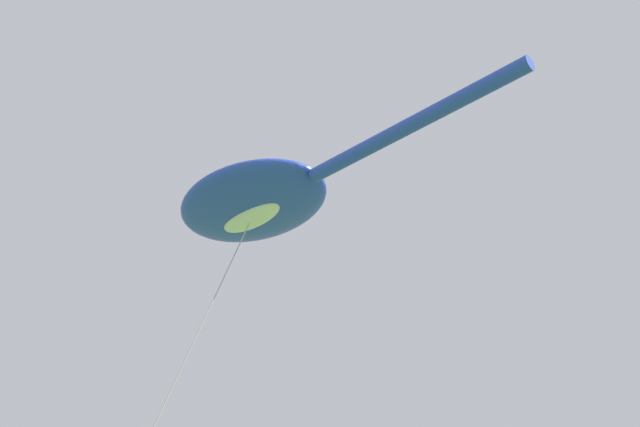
% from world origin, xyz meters
% --- Properties ---
extents(big_show_kite, '(4.87, 8.85, 10.71)m').
position_xyz_m(big_show_kite, '(3.71, 11.36, 10.27)').
color(big_show_kite, blue).
rests_on(big_show_kite, ground).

